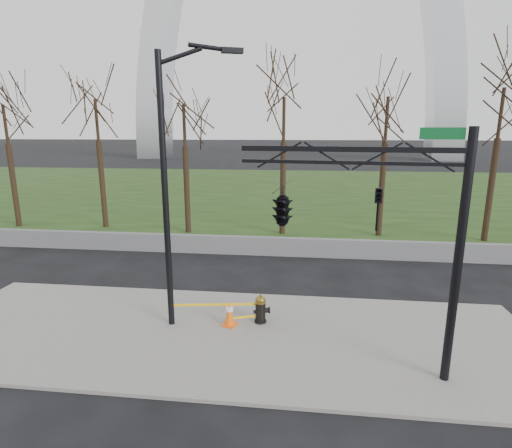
# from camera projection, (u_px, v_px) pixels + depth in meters

# --- Properties ---
(ground) EXTENTS (500.00, 500.00, 0.00)m
(ground) POSITION_uv_depth(u_px,v_px,m) (225.00, 336.00, 11.81)
(ground) COLOR black
(ground) RESTS_ON ground
(sidewalk) EXTENTS (18.00, 6.00, 0.10)m
(sidewalk) POSITION_uv_depth(u_px,v_px,m) (225.00, 335.00, 11.80)
(sidewalk) COLOR slate
(sidewalk) RESTS_ON ground
(grass_strip) EXTENTS (120.00, 40.00, 0.06)m
(grass_strip) POSITION_uv_depth(u_px,v_px,m) (281.00, 190.00, 40.81)
(grass_strip) COLOR #1B3412
(grass_strip) RESTS_ON ground
(guardrail) EXTENTS (60.00, 0.30, 0.90)m
(guardrail) POSITION_uv_depth(u_px,v_px,m) (256.00, 246.00, 19.44)
(guardrail) COLOR #59595B
(guardrail) RESTS_ON ground
(tree_row) EXTENTS (53.58, 4.00, 8.84)m
(tree_row) POSITION_uv_depth(u_px,v_px,m) (333.00, 158.00, 21.98)
(tree_row) COLOR black
(tree_row) RESTS_ON ground
(fire_hydrant) EXTENTS (0.58, 0.37, 0.92)m
(fire_hydrant) POSITION_uv_depth(u_px,v_px,m) (261.00, 309.00, 12.38)
(fire_hydrant) COLOR black
(fire_hydrant) RESTS_ON sidewalk
(traffic_cone) EXTENTS (0.49, 0.49, 0.76)m
(traffic_cone) POSITION_uv_depth(u_px,v_px,m) (229.00, 314.00, 12.18)
(traffic_cone) COLOR #FF5D0D
(traffic_cone) RESTS_ON sidewalk
(street_light) EXTENTS (2.30, 0.97, 8.21)m
(street_light) POSITION_uv_depth(u_px,v_px,m) (172.00, 174.00, 11.39)
(street_light) COLOR black
(street_light) RESTS_ON ground
(traffic_signal_mast) EXTENTS (5.07, 2.53, 6.00)m
(traffic_signal_mast) POSITION_uv_depth(u_px,v_px,m) (314.00, 207.00, 9.47)
(traffic_signal_mast) COLOR black
(traffic_signal_mast) RESTS_ON ground
(caution_tape) EXTENTS (2.71, 0.41, 0.46)m
(caution_tape) POSITION_uv_depth(u_px,v_px,m) (224.00, 308.00, 12.30)
(caution_tape) COLOR yellow
(caution_tape) RESTS_ON ground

